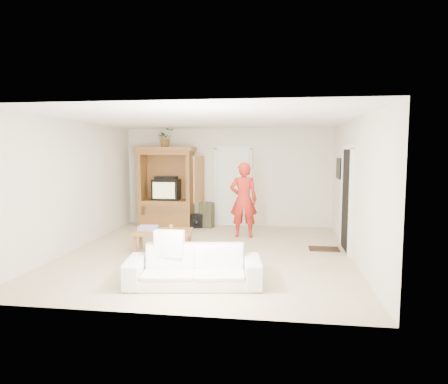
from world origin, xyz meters
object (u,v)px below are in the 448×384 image
object	(u,v)px
armoire	(167,192)
coffee_table	(163,233)
man	(243,200)
sofa	(194,266)

from	to	relation	value
armoire	coffee_table	distance (m)	2.81
armoire	man	size ratio (longest dim) A/B	1.20
armoire	sofa	distance (m)	4.90
sofa	armoire	bearing A→B (deg)	102.44
sofa	man	bearing A→B (deg)	74.73
armoire	sofa	size ratio (longest dim) A/B	1.05
armoire	man	xyz separation A→B (m)	(2.14, -1.11, -0.04)
man	sofa	world-z (taller)	man
man	coffee_table	distance (m)	2.21
coffee_table	sofa	bearing A→B (deg)	-67.32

